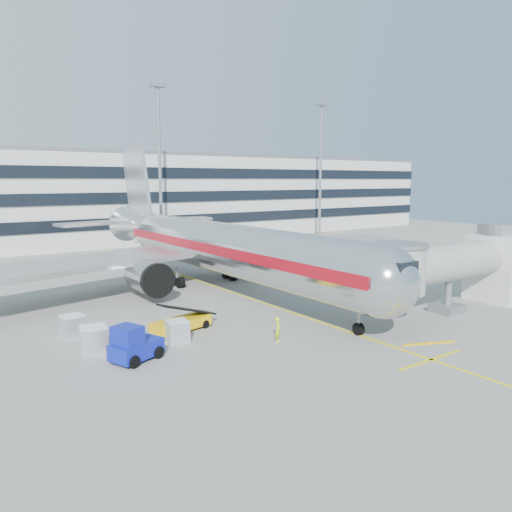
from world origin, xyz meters
TOP-DOWN VIEW (x-y plane):
  - ground at (0.00, 0.00)m, footprint 180.00×180.00m
  - lead_in_line at (0.00, 10.00)m, footprint 0.25×70.00m
  - stop_bar at (0.00, -14.00)m, footprint 6.00×0.25m
  - main_jet at (0.00, 11.72)m, footprint 50.95×48.70m
  - jet_bridge at (12.18, -8.00)m, footprint 17.80×4.50m
  - terminal at (0.00, 57.95)m, footprint 150.00×24.25m
  - light_mast_centre at (8.00, 42.00)m, footprint 2.40×1.20m
  - light_mast_east at (42.00, 42.00)m, footprint 2.40×1.20m
  - belt_loader at (-9.79, 0.07)m, footprint 4.90×2.62m
  - baggage_tug at (-14.91, -3.77)m, footprint 3.49×2.81m
  - cargo_container_left at (-11.12, -1.97)m, footprint 1.61×1.61m
  - cargo_container_right at (-16.62, 3.15)m, footprint 1.59×1.59m
  - cargo_container_front at (-16.41, -0.84)m, footprint 1.88×1.88m
  - ramp_worker at (-5.51, -5.83)m, footprint 0.72×0.72m

SIDE VIEW (x-z plane):
  - ground at x=0.00m, z-range 0.00..0.00m
  - lead_in_line at x=0.00m, z-range 0.00..0.01m
  - stop_bar at x=0.00m, z-range 0.00..0.01m
  - belt_loader at x=-9.79m, z-range -0.49..1.79m
  - cargo_container_left at x=-11.12m, z-range 0.00..1.49m
  - cargo_container_right at x=-16.62m, z-range 0.00..1.57m
  - ramp_worker at x=-5.51m, z-range 0.00..1.70m
  - cargo_container_front at x=-16.41m, z-range 0.00..1.71m
  - baggage_tug at x=-14.91m, z-range -0.15..2.15m
  - jet_bridge at x=12.18m, z-range 0.37..7.37m
  - main_jet at x=0.00m, z-range -3.79..12.26m
  - terminal at x=0.00m, z-range 0.00..15.60m
  - light_mast_centre at x=8.00m, z-range 2.15..27.60m
  - light_mast_east at x=42.00m, z-range 2.15..27.60m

